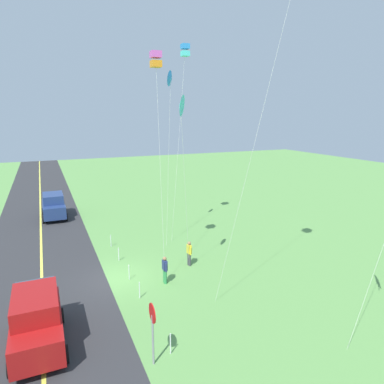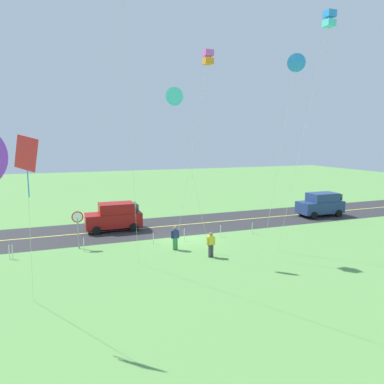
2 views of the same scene
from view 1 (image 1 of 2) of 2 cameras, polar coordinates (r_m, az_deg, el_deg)
ground_plane at (r=21.25m, az=-12.48°, el=-14.02°), size 120.00×120.00×0.10m
asphalt_road at (r=20.98m, az=-23.63°, el=-15.06°), size 120.00×7.00×0.00m
road_centre_stripe at (r=20.98m, az=-23.63°, el=-15.05°), size 120.00×0.16×0.00m
car_suv_foreground at (r=16.32m, az=-24.36°, el=-18.84°), size 4.40×2.12×2.24m
car_parked_west_far at (r=34.51m, az=-21.98°, el=-2.11°), size 4.40×2.12×2.24m
stop_sign at (r=13.82m, az=-6.56°, el=-20.68°), size 0.76×0.08×2.56m
person_adult_near at (r=22.11m, az=-0.48°, el=-10.02°), size 0.58×0.22×1.60m
person_adult_companion at (r=19.99m, az=-4.53°, el=-12.62°), size 0.58×0.22×1.60m
kite_red_low at (r=18.19m, az=-1.88°, el=14.05°), size 2.45×1.70×10.43m
kite_blue_mid at (r=20.46m, az=-6.03°, el=20.95°), size 2.41×0.71×12.84m
kite_pink_drift at (r=27.42m, az=-1.15°, el=22.38°), size 1.91×2.14×14.52m
kite_orange_near at (r=25.67m, az=-3.59°, el=18.17°), size 1.86×1.43×12.48m
fence_post_0 at (r=25.93m, az=-13.32°, el=-7.87°), size 0.05×0.05×0.90m
fence_post_1 at (r=23.44m, az=-12.08°, el=-10.06°), size 0.05×0.05×0.90m
fence_post_2 at (r=20.83m, az=-10.40°, el=-12.97°), size 0.05×0.05×0.90m
fence_post_3 at (r=18.83m, az=-8.71°, el=-15.82°), size 0.05×0.05×0.90m
fence_post_4 at (r=15.02m, az=-3.60°, el=-23.85°), size 0.05×0.05×0.90m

